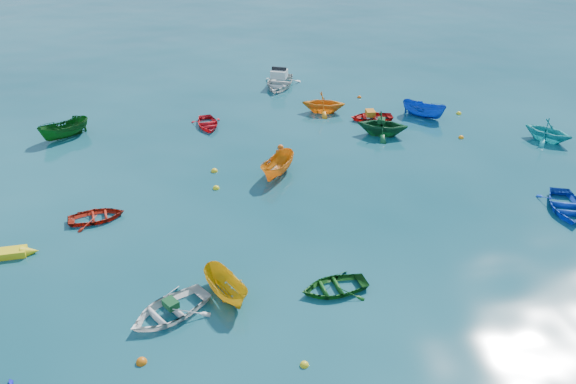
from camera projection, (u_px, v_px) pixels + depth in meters
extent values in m
plane|color=#093643|center=(306.00, 256.00, 24.65)|extent=(160.00, 160.00, 0.00)
imported|color=silver|center=(170.00, 314.00, 21.44)|extent=(4.01, 3.76, 0.68)
imported|color=#0E39B1|center=(565.00, 210.00, 27.98)|extent=(3.39, 3.96, 0.69)
imported|color=gold|center=(227.00, 296.00, 22.34)|extent=(2.17, 3.04, 1.10)
imported|color=#114C13|center=(334.00, 290.00, 22.68)|extent=(2.99, 2.32, 0.57)
imported|color=#1BA8AC|center=(546.00, 141.00, 35.07)|extent=(3.74, 3.81, 1.52)
imported|color=#A51D0D|center=(97.00, 219.00, 27.22)|extent=(2.93, 2.33, 0.55)
imported|color=orange|center=(278.00, 175.00, 31.16)|extent=(2.74, 3.29, 1.22)
imported|color=#124F27|center=(382.00, 135.00, 35.81)|extent=(3.93, 3.68, 1.66)
imported|color=red|center=(371.00, 120.00, 37.99)|extent=(2.95, 2.20, 0.59)
imported|color=#0E3EAF|center=(423.00, 117.00, 38.41)|extent=(3.04, 2.93, 1.19)
imported|color=red|center=(208.00, 126.00, 37.01)|extent=(2.31, 2.99, 0.57)
imported|color=orange|center=(323.00, 112.00, 39.15)|extent=(3.53, 3.25, 1.56)
imported|color=#124D15|center=(66.00, 138.00, 35.44)|extent=(3.36, 2.85, 1.25)
imported|color=silver|center=(279.00, 86.00, 43.75)|extent=(4.25, 4.90, 1.45)
cube|color=#124822|center=(171.00, 304.00, 21.26)|extent=(0.69, 0.72, 0.28)
cube|color=#10401B|center=(381.00, 121.00, 35.34)|extent=(0.64, 0.72, 0.29)
cube|color=orange|center=(370.00, 113.00, 37.74)|extent=(0.62, 0.79, 0.37)
sphere|color=#D7600B|center=(142.00, 362.00, 19.36)|extent=(0.39, 0.39, 0.39)
sphere|color=yellow|center=(304.00, 365.00, 19.25)|extent=(0.31, 0.31, 0.31)
sphere|color=#E54F0C|center=(281.00, 147.00, 34.20)|extent=(0.38, 0.38, 0.38)
sphere|color=yellow|center=(216.00, 189.00, 29.83)|extent=(0.36, 0.36, 0.36)
sphere|color=orange|center=(461.00, 138.00, 35.41)|extent=(0.34, 0.34, 0.34)
sphere|color=yellow|center=(214.00, 171.00, 31.51)|extent=(0.38, 0.38, 0.38)
sphere|color=#E6570C|center=(359.00, 98.00, 41.59)|extent=(0.31, 0.31, 0.31)
sphere|color=yellow|center=(459.00, 114.00, 38.85)|extent=(0.36, 0.36, 0.36)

